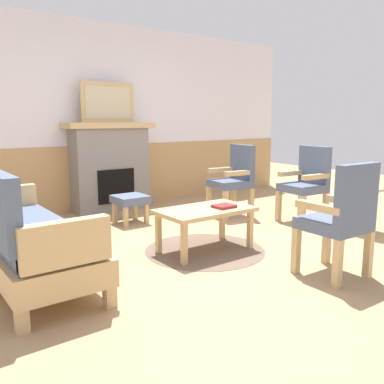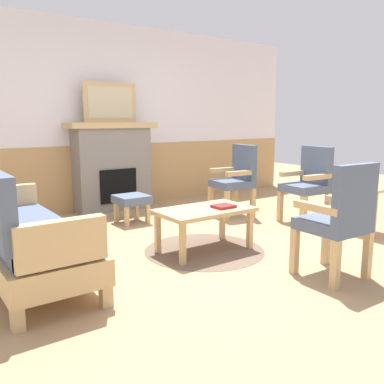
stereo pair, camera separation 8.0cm
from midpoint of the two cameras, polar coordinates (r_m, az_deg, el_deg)
ground_plane at (r=4.29m, az=3.29°, el=-7.91°), size 14.00×14.00×0.00m
wall_back at (r=6.32m, az=-11.79°, el=9.73°), size 7.20×0.14×2.70m
fireplace at (r=6.13m, az=-10.62°, el=3.59°), size 1.30×0.44×1.28m
framed_picture at (r=6.09m, az=-10.90°, el=12.10°), size 0.80×0.04×0.56m
couch at (r=3.63m, az=-21.96°, el=-5.47°), size 0.70×1.80×0.98m
coffee_table at (r=4.15m, az=2.31°, el=-3.03°), size 0.96×0.56×0.44m
round_rug at (r=4.25m, az=2.27°, el=-8.06°), size 1.22×1.22×0.01m
book_on_table at (r=4.17m, az=4.93°, el=-1.99°), size 0.21×0.18×0.03m
footstool at (r=5.35m, az=-7.94°, el=-1.25°), size 0.40×0.40×0.36m
armchair_near_fireplace at (r=5.70m, az=6.54°, el=2.08°), size 0.54×0.54×0.98m
armchair_by_window_left at (r=5.52m, az=16.28°, el=1.48°), size 0.52×0.52×0.98m
armchair_front_left at (r=3.61m, az=20.44°, el=-3.13°), size 0.50×0.50×0.98m
side_table at (r=5.25m, az=23.78°, el=-0.55°), size 0.44×0.44×0.55m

